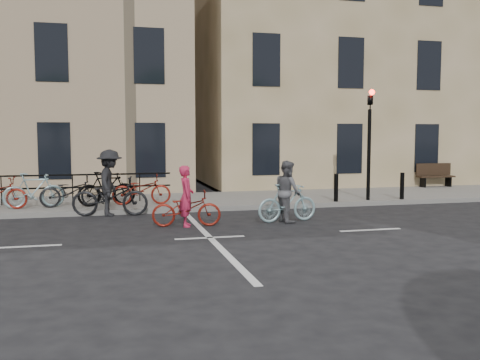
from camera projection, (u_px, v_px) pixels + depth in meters
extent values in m
plane|color=black|center=(210.00, 238.00, 12.11)|extent=(120.00, 120.00, 0.00)
cube|color=slate|center=(50.00, 206.00, 16.93)|extent=(46.00, 4.00, 0.15)
cube|color=tan|center=(339.00, 56.00, 26.32)|extent=(14.00, 10.00, 12.00)
cylinder|color=black|center=(369.00, 155.00, 17.67)|extent=(0.12, 0.12, 3.00)
imported|color=black|center=(370.00, 96.00, 17.50)|extent=(0.15, 0.18, 0.90)
sphere|color=#FF0C05|center=(372.00, 92.00, 17.38)|extent=(0.18, 0.18, 0.18)
cylinder|color=black|center=(336.00, 188.00, 17.38)|extent=(0.14, 0.14, 0.90)
cylinder|color=black|center=(402.00, 186.00, 17.96)|extent=(0.14, 0.14, 0.90)
cube|color=black|center=(423.00, 182.00, 21.99)|extent=(0.06, 0.38, 0.40)
cube|color=black|center=(448.00, 182.00, 22.29)|extent=(0.06, 0.38, 0.40)
cube|color=black|center=(436.00, 177.00, 22.12)|extent=(1.60, 0.40, 0.06)
cube|color=black|center=(433.00, 169.00, 22.27)|extent=(1.60, 0.06, 0.50)
cube|color=black|center=(38.00, 189.00, 16.70)|extent=(8.30, 0.04, 0.95)
imported|color=#94BBC2|center=(34.00, 190.00, 15.83)|extent=(1.75, 0.49, 1.05)
imported|color=black|center=(71.00, 191.00, 16.09)|extent=(1.80, 0.63, 0.95)
imported|color=black|center=(107.00, 189.00, 16.34)|extent=(1.75, 0.49, 1.05)
imported|color=maroon|center=(141.00, 190.00, 16.60)|extent=(1.80, 0.63, 0.95)
imported|color=maroon|center=(186.00, 209.00, 13.57)|extent=(1.81, 0.83, 0.92)
imported|color=#C7234A|center=(186.00, 196.00, 13.54)|extent=(0.44, 0.61, 1.55)
imported|color=#94BBC2|center=(287.00, 203.00, 14.27)|extent=(1.75, 0.70, 1.02)
imported|color=#5A5A5F|center=(288.00, 191.00, 14.24)|extent=(0.72, 0.87, 1.65)
imported|color=black|center=(110.00, 196.00, 15.30)|extent=(2.23, 1.04, 1.13)
imported|color=black|center=(110.00, 183.00, 15.27)|extent=(0.88, 1.32, 1.91)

